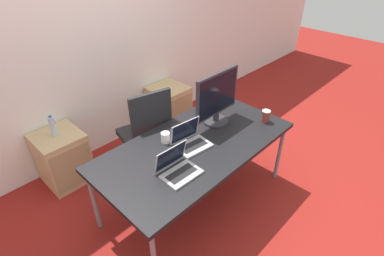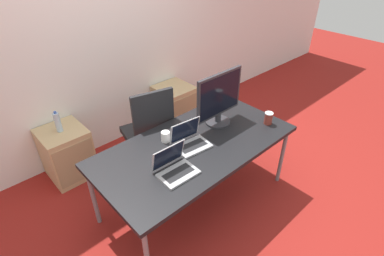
# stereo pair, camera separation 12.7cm
# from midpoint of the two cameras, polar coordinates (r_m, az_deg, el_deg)

# --- Properties ---
(ground_plane) EXTENTS (14.00, 14.00, 0.00)m
(ground_plane) POSITION_cam_midpoint_polar(r_m,az_deg,el_deg) (3.23, -0.53, -13.38)
(ground_plane) COLOR maroon
(wall_back) EXTENTS (10.00, 0.05, 2.60)m
(wall_back) POSITION_cam_midpoint_polar(r_m,az_deg,el_deg) (3.62, -18.85, 14.82)
(wall_back) COLOR white
(wall_back) RESTS_ON ground_plane
(desk) EXTENTS (1.88, 0.96, 0.72)m
(desk) POSITION_cam_midpoint_polar(r_m,az_deg,el_deg) (2.77, -0.60, -3.69)
(desk) COLOR black
(desk) RESTS_ON ground_plane
(office_chair) EXTENTS (0.58, 0.61, 1.06)m
(office_chair) POSITION_cam_midpoint_polar(r_m,az_deg,el_deg) (3.39, -9.71, -2.35)
(office_chair) COLOR #232326
(office_chair) RESTS_ON ground_plane
(cabinet_left) EXTENTS (0.46, 0.48, 0.59)m
(cabinet_left) POSITION_cam_midpoint_polar(r_m,az_deg,el_deg) (3.58, -24.34, -5.19)
(cabinet_left) COLOR tan
(cabinet_left) RESTS_ON ground_plane
(cabinet_right) EXTENTS (0.46, 0.48, 0.59)m
(cabinet_right) POSITION_cam_midpoint_polar(r_m,az_deg,el_deg) (4.20, -5.28, 4.04)
(cabinet_right) COLOR tan
(cabinet_right) RESTS_ON ground_plane
(water_bottle) EXTENTS (0.06, 0.06, 0.24)m
(water_bottle) POSITION_cam_midpoint_polar(r_m,az_deg,el_deg) (3.36, -25.95, 0.28)
(water_bottle) COLOR silver
(water_bottle) RESTS_ON cabinet_left
(laptop_left) EXTENTS (0.32, 0.27, 0.22)m
(laptop_left) POSITION_cam_midpoint_polar(r_m,az_deg,el_deg) (2.42, -4.24, -7.65)
(laptop_left) COLOR #ADADB2
(laptop_left) RESTS_ON desk
(laptop_right) EXTENTS (0.33, 0.28, 0.23)m
(laptop_right) POSITION_cam_midpoint_polar(r_m,az_deg,el_deg) (2.70, -1.64, -2.49)
(laptop_right) COLOR #ADADB2
(laptop_right) RESTS_ON desk
(monitor) EXTENTS (0.57, 0.25, 0.54)m
(monitor) POSITION_cam_midpoint_polar(r_m,az_deg,el_deg) (2.92, 3.54, 5.65)
(monitor) COLOR #2D2D33
(monitor) RESTS_ON desk
(coffee_cup_white) EXTENTS (0.08, 0.08, 0.10)m
(coffee_cup_white) POSITION_cam_midpoint_polar(r_m,az_deg,el_deg) (2.76, -6.39, -1.81)
(coffee_cup_white) COLOR white
(coffee_cup_white) RESTS_ON desk
(coffee_cup_brown) EXTENTS (0.08, 0.08, 0.12)m
(coffee_cup_brown) POSITION_cam_midpoint_polar(r_m,az_deg,el_deg) (3.11, 12.73, 2.23)
(coffee_cup_brown) COLOR maroon
(coffee_cup_brown) RESTS_ON desk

